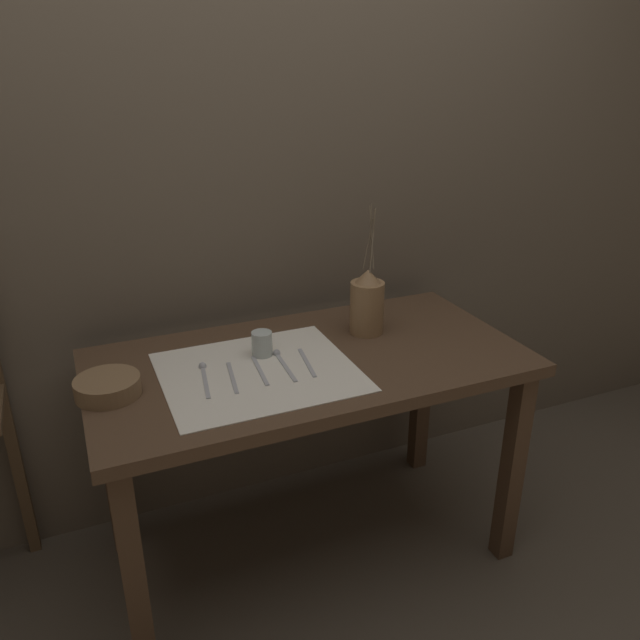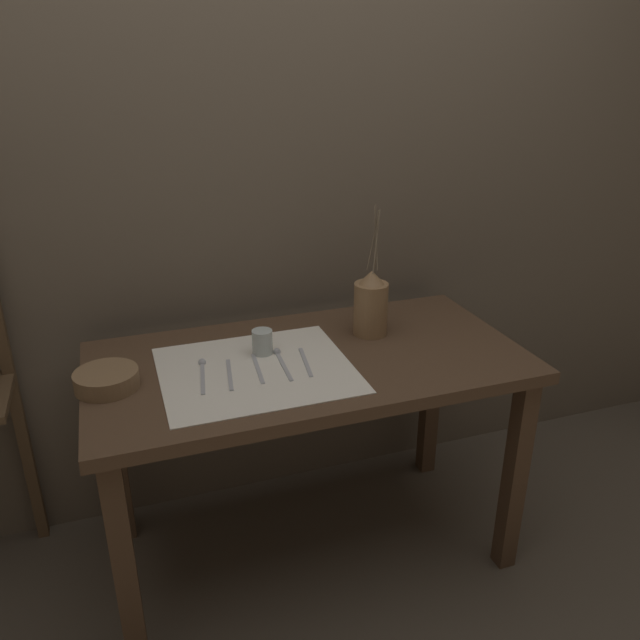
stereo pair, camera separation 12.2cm
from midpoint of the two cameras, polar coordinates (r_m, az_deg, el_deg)
ground_plane at (r=2.40m, az=-2.45°, el=-20.11°), size 12.00×12.00×0.00m
stone_wall_back at (r=2.23m, az=-7.26°, el=11.43°), size 7.00×0.06×2.40m
wooden_table at (r=2.01m, az=-2.77°, el=-6.08°), size 1.36×0.70×0.77m
linen_cloth at (r=1.88m, az=-7.51°, el=-4.74°), size 0.57×0.50×0.00m
pitcher_with_flowers at (r=2.09m, az=2.66°, el=1.50°), size 0.11×0.11×0.44m
wooden_bowl at (r=1.85m, az=-20.65°, el=-5.82°), size 0.18×0.18×0.05m
glass_tumbler_near at (r=1.96m, az=-7.11°, el=-2.18°), size 0.06×0.06×0.08m
spoon_inner at (r=1.90m, az=-12.42°, el=-4.72°), size 0.05×0.20×0.02m
fork_outer at (r=1.85m, az=-9.90°, el=-5.23°), size 0.04×0.19×0.00m
fork_inner at (r=1.88m, az=-7.38°, el=-4.61°), size 0.03×0.19×0.00m
spoon_outer at (r=1.94m, az=-5.46°, el=-3.56°), size 0.03×0.21×0.02m
knife_center at (r=1.92m, az=-3.03°, el=-3.92°), size 0.04×0.19×0.00m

